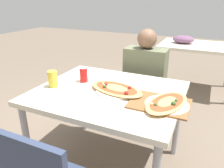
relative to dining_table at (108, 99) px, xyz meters
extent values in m
plane|color=#6B5B4C|center=(0.00, 0.00, -0.66)|extent=(14.00, 14.00, 0.00)
cube|color=beige|center=(0.00, 0.00, 0.05)|extent=(1.12, 0.93, 0.04)
cylinder|color=#99999E|center=(-0.50, -0.41, -0.32)|extent=(0.05, 0.05, 0.70)
cylinder|color=#99999E|center=(-0.50, 0.41, -0.32)|extent=(0.05, 0.05, 0.70)
cylinder|color=#99999E|center=(0.50, 0.41, -0.32)|extent=(0.05, 0.05, 0.70)
cube|color=#2D3851|center=(0.09, 0.73, -0.23)|extent=(0.40, 0.40, 0.04)
cube|color=#2D3851|center=(0.09, 0.91, 0.02)|extent=(0.38, 0.03, 0.46)
cylinder|color=#38383D|center=(0.26, 0.56, -0.46)|extent=(0.03, 0.03, 0.41)
cylinder|color=#38383D|center=(-0.08, 0.56, -0.46)|extent=(0.03, 0.03, 0.41)
cylinder|color=#38383D|center=(0.26, 0.90, -0.46)|extent=(0.03, 0.03, 0.41)
cylinder|color=#38383D|center=(-0.08, 0.90, -0.46)|extent=(0.03, 0.03, 0.41)
cylinder|color=#2D2D38|center=(0.19, 0.61, -0.44)|extent=(0.10, 0.10, 0.45)
cylinder|color=#2D2D38|center=(0.00, 0.61, -0.44)|extent=(0.10, 0.10, 0.45)
cube|color=#60664C|center=(0.09, 0.70, 0.03)|extent=(0.42, 0.21, 0.49)
sphere|color=brown|center=(0.09, 0.70, 0.37)|extent=(0.19, 0.19, 0.19)
cylinder|color=white|center=(0.06, 0.01, 0.08)|extent=(0.31, 0.31, 0.01)
ellipsoid|color=tan|center=(0.06, 0.01, 0.10)|extent=(0.50, 0.35, 0.02)
ellipsoid|color=#B24223|center=(0.06, 0.01, 0.10)|extent=(0.41, 0.29, 0.01)
sphere|color=maroon|center=(-0.03, 0.02, 0.11)|extent=(0.03, 0.03, 0.03)
sphere|color=maroon|center=(0.16, 0.04, 0.11)|extent=(0.03, 0.03, 0.03)
sphere|color=#335928|center=(-0.02, -0.02, 0.11)|extent=(0.03, 0.03, 0.03)
sphere|color=beige|center=(-0.06, 0.03, 0.11)|extent=(0.03, 0.03, 0.03)
sphere|color=beige|center=(-0.04, 0.01, 0.11)|extent=(0.02, 0.02, 0.02)
sphere|color=maroon|center=(0.18, -0.06, 0.11)|extent=(0.03, 0.03, 0.03)
cylinder|color=red|center=(-0.27, 0.09, 0.13)|extent=(0.07, 0.07, 0.12)
cylinder|color=silver|center=(-0.27, 0.09, 0.20)|extent=(0.06, 0.06, 0.00)
cylinder|color=gold|center=(-0.44, -0.12, 0.14)|extent=(0.08, 0.08, 0.13)
cube|color=brown|center=(0.42, -0.06, 0.08)|extent=(0.40, 0.30, 0.01)
cylinder|color=white|center=(0.47, -0.06, 0.08)|extent=(0.29, 0.29, 0.01)
ellipsoid|color=tan|center=(0.47, -0.06, 0.10)|extent=(0.32, 0.46, 0.02)
ellipsoid|color=#B24223|center=(0.47, -0.06, 0.10)|extent=(0.26, 0.38, 0.01)
sphere|color=beige|center=(0.39, -0.15, 0.11)|extent=(0.02, 0.02, 0.02)
sphere|color=#335928|center=(0.52, -0.03, 0.11)|extent=(0.02, 0.02, 0.02)
sphere|color=#335928|center=(0.41, -0.15, 0.11)|extent=(0.02, 0.02, 0.02)
sphere|color=#335928|center=(0.51, -0.09, 0.11)|extent=(0.03, 0.03, 0.03)
cube|color=beige|center=(0.48, 2.13, 0.05)|extent=(1.10, 0.80, 0.04)
ellipsoid|color=#724C6B|center=(0.26, 2.13, 0.13)|extent=(0.32, 0.24, 0.12)
cylinder|color=#99999E|center=(-0.02, 1.78, -0.32)|extent=(0.05, 0.05, 0.70)
cylinder|color=#99999E|center=(-0.02, 2.48, -0.32)|extent=(0.05, 0.05, 0.70)
camera|label=1|loc=(0.68, -1.40, 0.76)|focal=35.00mm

